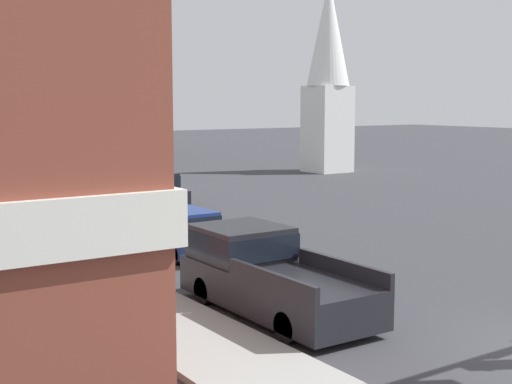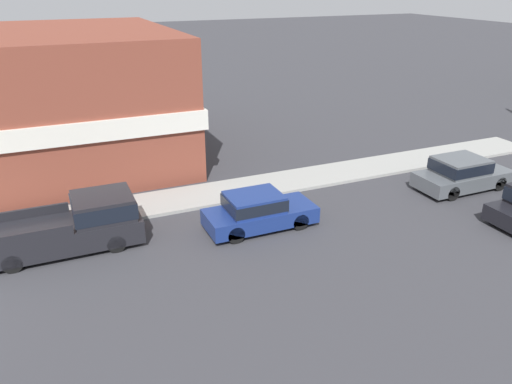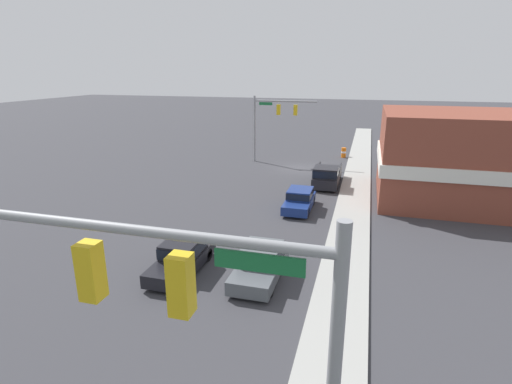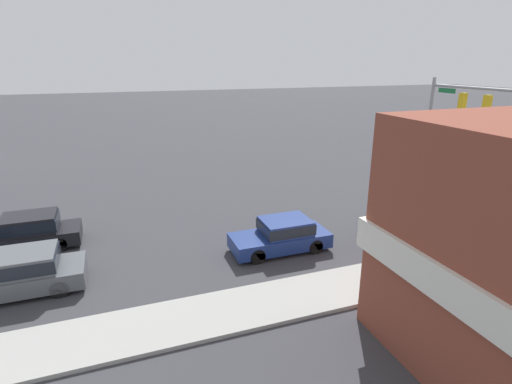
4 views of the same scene
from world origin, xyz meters
name	(u,v)px [view 1 (image 1 of 4)]	position (x,y,z in m)	size (l,w,h in m)	color
car_lead	(180,231)	(-2.03, 12.08, 0.75)	(1.78, 4.30, 1.44)	black
car_second_ahead	(75,195)	(-1.87, 22.21, 0.79)	(1.93, 4.49, 1.51)	black
car_oncoming	(152,188)	(2.00, 22.59, 0.80)	(1.81, 4.59, 1.55)	black
pickup_truck_parked	(263,271)	(-3.27, 5.57, 0.91)	(2.07, 5.44, 1.85)	black
church_steeple	(328,72)	(19.08, 30.46, 6.88)	(2.94, 2.94, 13.15)	white
backdrop_tree_right_mid	(49,113)	(5.10, 47.40, 3.95)	(4.02, 4.02, 5.98)	#4C3823
backdrop_tree_right_far	(119,89)	(11.71, 49.27, 5.92)	(6.46, 6.46, 9.15)	#4C3823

